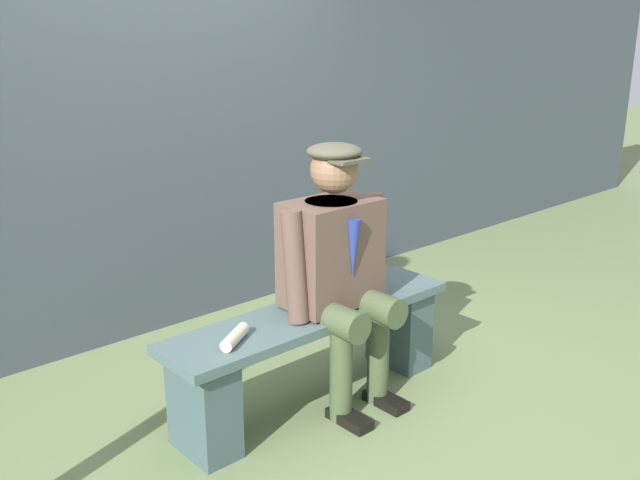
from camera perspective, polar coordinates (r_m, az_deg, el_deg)
The scene contains 5 objects.
ground_plane at distance 3.67m, azimuth -0.57°, elevation -12.92°, with size 30.00×30.00×0.00m, color #697B4D.
bench at distance 3.53m, azimuth -0.58°, elevation -8.55°, with size 1.60×0.39×0.50m.
seated_man at distance 3.41m, azimuth 1.41°, elevation -1.74°, with size 0.63×0.54×1.31m.
rolled_magazine at distance 3.13m, azimuth -6.91°, elevation -7.81°, with size 0.06×0.06×0.20m, color beige.
stadium_wall at distance 4.41m, azimuth -13.19°, elevation 8.32°, with size 12.00×0.24×2.40m, color #424C54.
Camera 1 is at (2.11, 2.39, 1.83)m, focal length 39.52 mm.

